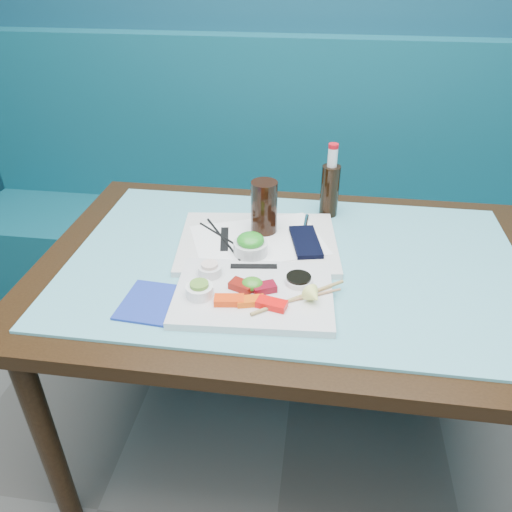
# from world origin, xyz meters

# --- Properties ---
(booth_bench) EXTENTS (3.00, 0.56, 1.17)m
(booth_bench) POSITION_xyz_m (0.00, 2.29, 0.37)
(booth_bench) COLOR #0E4D5C
(booth_bench) RESTS_ON ground
(dining_table) EXTENTS (1.40, 0.90, 0.75)m
(dining_table) POSITION_xyz_m (0.00, 1.45, 0.67)
(dining_table) COLOR black
(dining_table) RESTS_ON ground
(glass_top) EXTENTS (1.22, 0.76, 0.01)m
(glass_top) POSITION_xyz_m (0.00, 1.45, 0.75)
(glass_top) COLOR #5EB0BC
(glass_top) RESTS_ON dining_table
(sashimi_plate) EXTENTS (0.40, 0.30, 0.02)m
(sashimi_plate) POSITION_xyz_m (-0.09, 1.27, 0.77)
(sashimi_plate) COLOR silver
(sashimi_plate) RESTS_ON glass_top
(salmon_left) EXTENTS (0.07, 0.04, 0.02)m
(salmon_left) POSITION_xyz_m (-0.14, 1.21, 0.79)
(salmon_left) COLOR #FF3B0A
(salmon_left) RESTS_ON sashimi_plate
(salmon_mid) EXTENTS (0.07, 0.05, 0.02)m
(salmon_mid) POSITION_xyz_m (-0.09, 1.22, 0.79)
(salmon_mid) COLOR #FC570A
(salmon_mid) RESTS_ON sashimi_plate
(salmon_right) EXTENTS (0.08, 0.05, 0.02)m
(salmon_right) POSITION_xyz_m (-0.04, 1.21, 0.79)
(salmon_right) COLOR #F60D09
(salmon_right) RESTS_ON sashimi_plate
(tuna_left) EXTENTS (0.07, 0.05, 0.02)m
(tuna_left) POSITION_xyz_m (-0.12, 1.27, 0.79)
(tuna_left) COLOR maroon
(tuna_left) RESTS_ON sashimi_plate
(tuna_right) EXTENTS (0.07, 0.05, 0.02)m
(tuna_right) POSITION_xyz_m (-0.06, 1.27, 0.79)
(tuna_right) COLOR maroon
(tuna_right) RESTS_ON sashimi_plate
(seaweed_garnish) EXTENTS (0.06, 0.06, 0.03)m
(seaweed_garnish) POSITION_xyz_m (-0.09, 1.28, 0.79)
(seaweed_garnish) COLOR #388B20
(seaweed_garnish) RESTS_ON sashimi_plate
(ramekin_wasabi) EXTENTS (0.09, 0.09, 0.03)m
(ramekin_wasabi) POSITION_xyz_m (-0.21, 1.23, 0.79)
(ramekin_wasabi) COLOR white
(ramekin_wasabi) RESTS_ON sashimi_plate
(wasabi_fill) EXTENTS (0.05, 0.05, 0.01)m
(wasabi_fill) POSITION_xyz_m (-0.21, 1.23, 0.81)
(wasabi_fill) COLOR #5F9530
(wasabi_fill) RESTS_ON ramekin_wasabi
(ramekin_ginger) EXTENTS (0.07, 0.07, 0.02)m
(ramekin_ginger) POSITION_xyz_m (-0.21, 1.32, 0.79)
(ramekin_ginger) COLOR silver
(ramekin_ginger) RESTS_ON sashimi_plate
(ginger_fill) EXTENTS (0.05, 0.05, 0.01)m
(ginger_fill) POSITION_xyz_m (-0.21, 1.32, 0.81)
(ginger_fill) COLOR beige
(ginger_fill) RESTS_ON ramekin_ginger
(soy_dish) EXTENTS (0.09, 0.09, 0.01)m
(soy_dish) POSITION_xyz_m (0.02, 1.32, 0.78)
(soy_dish) COLOR white
(soy_dish) RESTS_ON sashimi_plate
(soy_fill) EXTENTS (0.08, 0.08, 0.01)m
(soy_fill) POSITION_xyz_m (0.02, 1.32, 0.79)
(soy_fill) COLOR black
(soy_fill) RESTS_ON soy_dish
(lemon_wedge) EXTENTS (0.06, 0.05, 0.04)m
(lemon_wedge) POSITION_xyz_m (0.06, 1.24, 0.80)
(lemon_wedge) COLOR #F5FF78
(lemon_wedge) RESTS_ON sashimi_plate
(chopstick_sleeve) EXTENTS (0.12, 0.03, 0.00)m
(chopstick_sleeve) POSITION_xyz_m (-0.10, 1.37, 0.78)
(chopstick_sleeve) COLOR black
(chopstick_sleeve) RESTS_ON sashimi_plate
(wooden_chopstick_a) EXTENTS (0.21, 0.17, 0.01)m
(wooden_chopstick_a) POSITION_xyz_m (0.02, 1.25, 0.78)
(wooden_chopstick_a) COLOR #A68A4E
(wooden_chopstick_a) RESTS_ON sashimi_plate
(wooden_chopstick_b) EXTENTS (0.18, 0.10, 0.01)m
(wooden_chopstick_b) POSITION_xyz_m (0.03, 1.25, 0.78)
(wooden_chopstick_b) COLOR #AD7851
(wooden_chopstick_b) RESTS_ON sashimi_plate
(serving_tray) EXTENTS (0.48, 0.38, 0.02)m
(serving_tray) POSITION_xyz_m (-0.11, 1.51, 0.77)
(serving_tray) COLOR silver
(serving_tray) RESTS_ON glass_top
(paper_placemat) EXTENTS (0.42, 0.37, 0.00)m
(paper_placemat) POSITION_xyz_m (-0.11, 1.51, 0.78)
(paper_placemat) COLOR white
(paper_placemat) RESTS_ON serving_tray
(seaweed_bowl) EXTENTS (0.12, 0.12, 0.04)m
(seaweed_bowl) POSITION_xyz_m (-0.12, 1.44, 0.79)
(seaweed_bowl) COLOR silver
(seaweed_bowl) RESTS_ON serving_tray
(seaweed_salad) EXTENTS (0.09, 0.09, 0.04)m
(seaweed_salad) POSITION_xyz_m (-0.12, 1.44, 0.82)
(seaweed_salad) COLOR #249422
(seaweed_salad) RESTS_ON seaweed_bowl
(cola_glass) EXTENTS (0.10, 0.10, 0.16)m
(cola_glass) POSITION_xyz_m (-0.10, 1.57, 0.85)
(cola_glass) COLOR black
(cola_glass) RESTS_ON serving_tray
(navy_pouch) EXTENTS (0.11, 0.18, 0.01)m
(navy_pouch) POSITION_xyz_m (0.03, 1.51, 0.78)
(navy_pouch) COLOR black
(navy_pouch) RESTS_ON serving_tray
(fork) EXTENTS (0.02, 0.10, 0.01)m
(fork) POSITION_xyz_m (0.02, 1.62, 0.78)
(fork) COLOR white
(fork) RESTS_ON serving_tray
(black_chopstick_a) EXTENTS (0.14, 0.22, 0.01)m
(black_chopstick_a) POSITION_xyz_m (-0.21, 1.50, 0.78)
(black_chopstick_a) COLOR black
(black_chopstick_a) RESTS_ON serving_tray
(black_chopstick_b) EXTENTS (0.19, 0.16, 0.01)m
(black_chopstick_b) POSITION_xyz_m (-0.20, 1.50, 0.78)
(black_chopstick_b) COLOR black
(black_chopstick_b) RESTS_ON serving_tray
(tray_sleeve) EXTENTS (0.04, 0.13, 0.00)m
(tray_sleeve) POSITION_xyz_m (-0.20, 1.50, 0.78)
(tray_sleeve) COLOR black
(tray_sleeve) RESTS_ON serving_tray
(cola_bottle_body) EXTENTS (0.07, 0.07, 0.16)m
(cola_bottle_body) POSITION_xyz_m (0.09, 1.73, 0.84)
(cola_bottle_body) COLOR black
(cola_bottle_body) RESTS_ON glass_top
(cola_bottle_neck) EXTENTS (0.04, 0.04, 0.06)m
(cola_bottle_neck) POSITION_xyz_m (0.09, 1.73, 0.95)
(cola_bottle_neck) COLOR white
(cola_bottle_neck) RESTS_ON cola_bottle_body
(cola_bottle_cap) EXTENTS (0.03, 0.03, 0.01)m
(cola_bottle_cap) POSITION_xyz_m (0.09, 1.73, 0.98)
(cola_bottle_cap) COLOR red
(cola_bottle_cap) RESTS_ON cola_bottle_neck
(blue_napkin) EXTENTS (0.17, 0.17, 0.01)m
(blue_napkin) POSITION_xyz_m (-0.32, 1.21, 0.76)
(blue_napkin) COLOR navy
(blue_napkin) RESTS_ON glass_top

